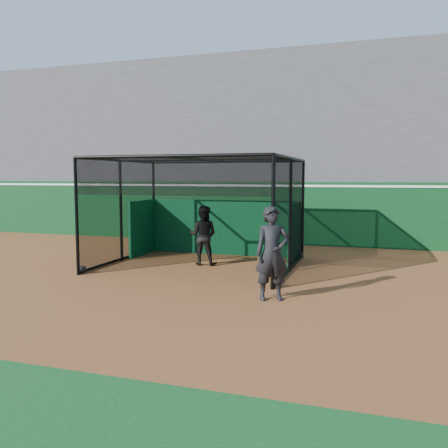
% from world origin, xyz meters
% --- Properties ---
extents(ground, '(120.00, 120.00, 0.00)m').
position_xyz_m(ground, '(0.00, 0.00, 0.00)').
color(ground, brown).
rests_on(ground, ground).
extents(outfield_wall, '(50.00, 0.50, 2.50)m').
position_xyz_m(outfield_wall, '(0.00, 8.50, 1.29)').
color(outfield_wall, '#0B3C17').
rests_on(outfield_wall, ground).
extents(grandstand, '(50.00, 7.85, 8.95)m').
position_xyz_m(grandstand, '(0.00, 12.27, 4.48)').
color(grandstand, '#4C4C4F').
rests_on(grandstand, ground).
extents(batting_cage, '(5.55, 4.79, 3.22)m').
position_xyz_m(batting_cage, '(-0.74, 2.96, 1.61)').
color(batting_cage, black).
rests_on(batting_cage, ground).
extents(batter, '(0.94, 0.76, 1.83)m').
position_xyz_m(batter, '(-0.72, 3.11, 0.91)').
color(batter, black).
rests_on(batter, ground).
extents(on_deck_player, '(0.89, 0.76, 2.06)m').
position_xyz_m(on_deck_player, '(2.19, -0.36, 1.03)').
color(on_deck_player, black).
rests_on(on_deck_player, ground).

